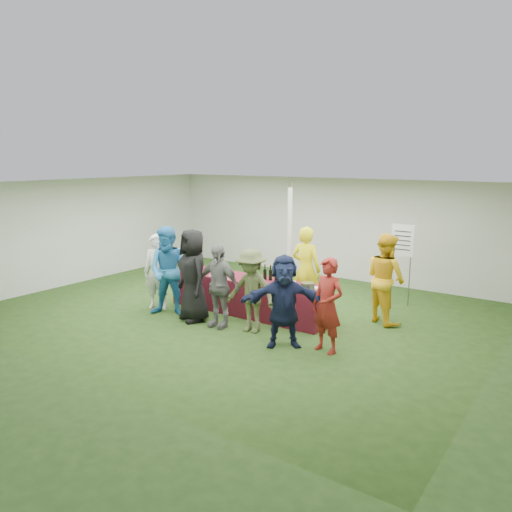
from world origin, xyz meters
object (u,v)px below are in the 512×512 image
Objects in this scene: customer_0 at (157,272)px; customer_3 at (218,286)px; customer_4 at (251,291)px; customer_5 at (284,301)px; serving_table at (248,296)px; customer_1 at (170,271)px; dump_bucket at (308,287)px; staff_back at (386,278)px; customer_2 at (193,275)px; wine_list_sign at (402,246)px; staff_pourer at (306,269)px; customer_6 at (328,305)px.

customer_0 is 1.85m from customer_3.
customer_4 is 0.98× the size of customer_5.
serving_table is 2.05m from customer_0.
customer_1 is at bearing -179.17° from customer_4.
customer_1 is (-2.80, -0.81, 0.09)m from dump_bucket.
staff_back is 1.11× the size of customer_5.
customer_2 reaches higher than dump_bucket.
serving_table is 2.01× the size of staff_back.
customer_1 is 1.14× the size of customer_3.
dump_bucket is 2.91m from customer_1.
staff_pourer reaches higher than wine_list_sign.
staff_back reaches higher than customer_5.
staff_back is 4.36m from customer_1.
staff_back is at bearing 31.12° from customer_5.
customer_0 is 0.87× the size of customer_1.
customer_1 is 0.64m from customer_2.
wine_list_sign is 1.11× the size of customer_5.
dump_bucket is at bearing 37.60° from customer_4.
customer_0 is at bearing -141.92° from wine_list_sign.
customer_0 is 3.43m from customer_5.
staff_back is 0.96× the size of customer_2.
customer_6 is at bearing 114.28° from staff_back.
customer_5 is (0.68, -1.97, -0.10)m from staff_pourer.
customer_0 is at bearing 138.94° from customer_5.
customer_0 is at bearing -154.83° from serving_table.
customer_1 reaches higher than wine_list_sign.
wine_list_sign is 3.47m from customer_6.
staff_pourer is 1.73m from customer_4.
customer_3 is at bearing -29.44° from customer_0.
staff_pourer is 1.12× the size of customer_3.
staff_back reaches higher than serving_table.
wine_list_sign is 5.38m from customer_0.
dump_bucket is 2.31m from customer_2.
wine_list_sign reaches higher than customer_0.
serving_table is at bearing 171.88° from dump_bucket.
customer_4 is (2.53, -0.06, -0.02)m from customer_0.
staff_pourer is 1.13× the size of customer_5.
customer_2 is at bearing 49.70° from staff_pourer.
dump_bucket is 1.10m from customer_6.
serving_table is at bearing 168.72° from customer_6.
customer_3 is 0.70m from customer_4.
customer_0 is (-4.38, -1.92, -0.08)m from staff_back.
wine_list_sign is at bearing 100.27° from customer_6.
dump_bucket is at bearing 45.63° from customer_2.
customer_0 is 4.15m from customer_6.
staff_back is (0.16, -1.38, -0.42)m from wine_list_sign.
customer_0 is (-4.22, -3.30, -0.50)m from wine_list_sign.
customer_4 reaches higher than dump_bucket.
customer_6 is (0.80, -0.76, -0.03)m from dump_bucket.
customer_2 is at bearing 177.81° from customer_3.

